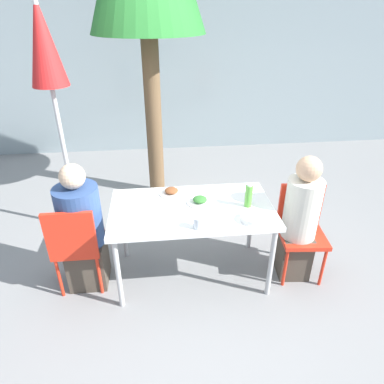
# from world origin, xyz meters

# --- Properties ---
(ground_plane) EXTENTS (24.00, 24.00, 0.00)m
(ground_plane) POSITION_xyz_m (0.00, 0.00, 0.00)
(ground_plane) COLOR gray
(building_facade) EXTENTS (10.00, 0.20, 3.00)m
(building_facade) POSITION_xyz_m (0.00, 3.38, 1.50)
(building_facade) COLOR #89999E
(building_facade) RESTS_ON ground
(dining_table) EXTENTS (1.40, 0.79, 0.75)m
(dining_table) POSITION_xyz_m (0.00, 0.00, 0.69)
(dining_table) COLOR white
(dining_table) RESTS_ON ground
(chair_left) EXTENTS (0.40, 0.40, 0.87)m
(chair_left) POSITION_xyz_m (-1.00, -0.07, 0.51)
(chair_left) COLOR red
(chair_left) RESTS_ON ground
(person_left) EXTENTS (0.37, 0.37, 1.19)m
(person_left) POSITION_xyz_m (-0.95, 0.01, 0.56)
(person_left) COLOR #473D33
(person_left) RESTS_ON ground
(chair_right) EXTENTS (0.44, 0.44, 0.87)m
(chair_right) POSITION_xyz_m (1.01, -0.01, 0.51)
(chair_right) COLOR red
(chair_right) RESTS_ON ground
(person_right) EXTENTS (0.31, 0.31, 1.21)m
(person_right) POSITION_xyz_m (0.95, -0.09, 0.59)
(person_right) COLOR #473D33
(person_right) RESTS_ON ground
(closed_umbrella) EXTENTS (0.36, 0.36, 2.38)m
(closed_umbrella) POSITION_xyz_m (-1.23, 0.93, 1.83)
(closed_umbrella) COLOR #333333
(closed_umbrella) RESTS_ON ground
(plate_0) EXTENTS (0.22, 0.22, 0.06)m
(plate_0) POSITION_xyz_m (0.08, 0.06, 0.77)
(plate_0) COLOR white
(plate_0) RESTS_ON dining_table
(plate_1) EXTENTS (0.22, 0.22, 0.06)m
(plate_1) POSITION_xyz_m (-0.16, 0.25, 0.77)
(plate_1) COLOR white
(plate_1) RESTS_ON dining_table
(bottle) EXTENTS (0.06, 0.06, 0.22)m
(bottle) POSITION_xyz_m (0.48, -0.03, 0.85)
(bottle) COLOR #51A338
(bottle) RESTS_ON dining_table
(drinking_cup) EXTENTS (0.08, 0.08, 0.10)m
(drinking_cup) POSITION_xyz_m (0.01, -0.31, 0.80)
(drinking_cup) COLOR silver
(drinking_cup) RESTS_ON dining_table
(salad_bowl) EXTENTS (0.19, 0.19, 0.05)m
(salad_bowl) POSITION_xyz_m (0.47, -0.26, 0.77)
(salad_bowl) COLOR white
(salad_bowl) RESTS_ON dining_table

